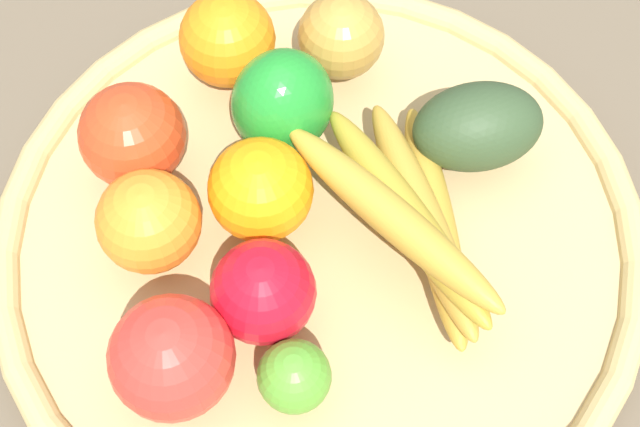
{
  "coord_description": "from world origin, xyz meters",
  "views": [
    {
      "loc": [
        0.15,
        -0.27,
        0.6
      ],
      "look_at": [
        0.0,
        0.0,
        0.05
      ],
      "focal_mm": 52.74,
      "sensor_mm": 36.0,
      "label": 1
    }
  ],
  "objects_px": {
    "bell_pepper": "(283,103)",
    "apple_0": "(172,358)",
    "lime_0": "(294,376)",
    "banana_bunch": "(414,217)",
    "orange_0": "(149,222)",
    "apple_3": "(341,36)",
    "orange_2": "(261,190)",
    "apple_2": "(132,136)",
    "avocado": "(478,127)",
    "apple_1": "(264,292)",
    "orange_1": "(227,39)"
  },
  "relations": [
    {
      "from": "bell_pepper",
      "to": "apple_0",
      "type": "height_order",
      "value": "bell_pepper"
    },
    {
      "from": "bell_pepper",
      "to": "lime_0",
      "type": "height_order",
      "value": "bell_pepper"
    },
    {
      "from": "bell_pepper",
      "to": "lime_0",
      "type": "relative_size",
      "value": 1.81
    },
    {
      "from": "banana_bunch",
      "to": "lime_0",
      "type": "distance_m",
      "value": 0.13
    },
    {
      "from": "orange_0",
      "to": "apple_3",
      "type": "bearing_deg",
      "value": 80.07
    },
    {
      "from": "lime_0",
      "to": "apple_3",
      "type": "relative_size",
      "value": 0.72
    },
    {
      "from": "orange_2",
      "to": "apple_0",
      "type": "bearing_deg",
      "value": -83.48
    },
    {
      "from": "orange_0",
      "to": "apple_3",
      "type": "xyz_separation_m",
      "value": [
        0.03,
        0.2,
        -0.0
      ]
    },
    {
      "from": "orange_0",
      "to": "apple_2",
      "type": "height_order",
      "value": "apple_2"
    },
    {
      "from": "avocado",
      "to": "apple_1",
      "type": "xyz_separation_m",
      "value": [
        -0.06,
        -0.18,
        0.0
      ]
    },
    {
      "from": "lime_0",
      "to": "apple_1",
      "type": "height_order",
      "value": "apple_1"
    },
    {
      "from": "apple_0",
      "to": "orange_0",
      "type": "bearing_deg",
      "value": 132.68
    },
    {
      "from": "apple_2",
      "to": "apple_3",
      "type": "bearing_deg",
      "value": 61.46
    },
    {
      "from": "orange_1",
      "to": "apple_3",
      "type": "bearing_deg",
      "value": 33.03
    },
    {
      "from": "bell_pepper",
      "to": "avocado",
      "type": "relative_size",
      "value": 0.91
    },
    {
      "from": "orange_1",
      "to": "apple_0",
      "type": "relative_size",
      "value": 0.92
    },
    {
      "from": "apple_0",
      "to": "apple_1",
      "type": "height_order",
      "value": "apple_0"
    },
    {
      "from": "lime_0",
      "to": "orange_2",
      "type": "distance_m",
      "value": 0.13
    },
    {
      "from": "orange_1",
      "to": "apple_3",
      "type": "distance_m",
      "value": 0.08
    },
    {
      "from": "apple_2",
      "to": "apple_1",
      "type": "height_order",
      "value": "apple_2"
    },
    {
      "from": "apple_3",
      "to": "orange_2",
      "type": "height_order",
      "value": "orange_2"
    },
    {
      "from": "apple_1",
      "to": "apple_0",
      "type": "bearing_deg",
      "value": -110.93
    },
    {
      "from": "apple_1",
      "to": "banana_bunch",
      "type": "bearing_deg",
      "value": 58.78
    },
    {
      "from": "banana_bunch",
      "to": "orange_1",
      "type": "bearing_deg",
      "value": 160.69
    },
    {
      "from": "apple_3",
      "to": "apple_2",
      "type": "distance_m",
      "value": 0.17
    },
    {
      "from": "orange_0",
      "to": "orange_1",
      "type": "xyz_separation_m",
      "value": [
        -0.04,
        0.15,
        0.0
      ]
    },
    {
      "from": "bell_pepper",
      "to": "apple_1",
      "type": "height_order",
      "value": "bell_pepper"
    },
    {
      "from": "bell_pepper",
      "to": "lime_0",
      "type": "distance_m",
      "value": 0.19
    },
    {
      "from": "lime_0",
      "to": "apple_2",
      "type": "distance_m",
      "value": 0.2
    },
    {
      "from": "apple_0",
      "to": "orange_1",
      "type": "bearing_deg",
      "value": 114.22
    },
    {
      "from": "apple_0",
      "to": "apple_3",
      "type": "xyz_separation_m",
      "value": [
        -0.03,
        0.27,
        -0.01
      ]
    },
    {
      "from": "banana_bunch",
      "to": "apple_0",
      "type": "bearing_deg",
      "value": -117.25
    },
    {
      "from": "apple_0",
      "to": "apple_1",
      "type": "relative_size",
      "value": 1.15
    },
    {
      "from": "orange_0",
      "to": "apple_1",
      "type": "height_order",
      "value": "orange_0"
    },
    {
      "from": "apple_3",
      "to": "orange_2",
      "type": "xyz_separation_m",
      "value": [
        0.02,
        -0.14,
        0.0
      ]
    },
    {
      "from": "orange_2",
      "to": "orange_1",
      "type": "bearing_deg",
      "value": 131.6
    },
    {
      "from": "orange_1",
      "to": "apple_1",
      "type": "height_order",
      "value": "orange_1"
    },
    {
      "from": "orange_0",
      "to": "apple_0",
      "type": "distance_m",
      "value": 0.1
    },
    {
      "from": "apple_0",
      "to": "avocado",
      "type": "xyz_separation_m",
      "value": [
        0.09,
        0.25,
        -0.01
      ]
    },
    {
      "from": "avocado",
      "to": "lime_0",
      "type": "bearing_deg",
      "value": -96.0
    },
    {
      "from": "orange_0",
      "to": "lime_0",
      "type": "xyz_separation_m",
      "value": [
        0.13,
        -0.04,
        -0.01
      ]
    },
    {
      "from": "orange_1",
      "to": "apple_3",
      "type": "height_order",
      "value": "orange_1"
    },
    {
      "from": "bell_pepper",
      "to": "avocado",
      "type": "xyz_separation_m",
      "value": [
        0.12,
        0.05,
        -0.01
      ]
    },
    {
      "from": "orange_0",
      "to": "orange_2",
      "type": "relative_size",
      "value": 0.98
    },
    {
      "from": "lime_0",
      "to": "apple_2",
      "type": "xyz_separation_m",
      "value": [
        -0.18,
        0.09,
        0.01
      ]
    },
    {
      "from": "apple_2",
      "to": "apple_1",
      "type": "relative_size",
      "value": 1.09
    },
    {
      "from": "avocado",
      "to": "orange_2",
      "type": "height_order",
      "value": "orange_2"
    },
    {
      "from": "orange_0",
      "to": "avocado",
      "type": "relative_size",
      "value": 0.75
    },
    {
      "from": "apple_2",
      "to": "orange_0",
      "type": "bearing_deg",
      "value": -46.61
    },
    {
      "from": "banana_bunch",
      "to": "apple_0",
      "type": "xyz_separation_m",
      "value": [
        -0.08,
        -0.16,
        0.01
      ]
    }
  ]
}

